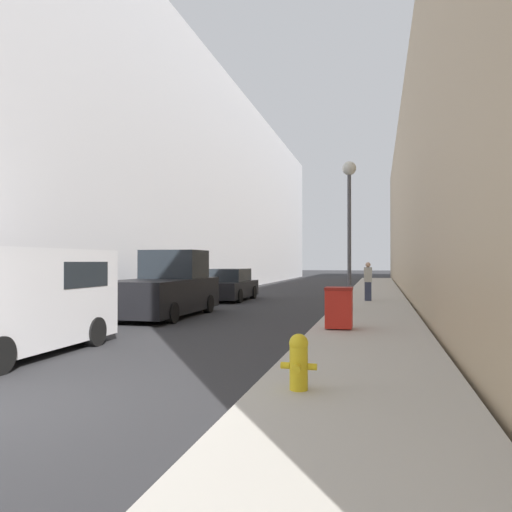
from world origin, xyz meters
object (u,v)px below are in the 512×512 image
at_px(trash_bin, 339,307).
at_px(pedestrian_on_sidewalk, 368,281).
at_px(parked_sedan_near, 229,286).
at_px(white_van, 13,296).
at_px(lamppost, 349,206).
at_px(fire_hydrant, 299,360).
at_px(pickup_truck, 166,289).

relative_size(trash_bin, pedestrian_on_sidewalk, 0.63).
xyz_separation_m(parked_sedan_near, pedestrian_on_sidewalk, (6.54, -0.71, 0.30)).
bearing_deg(white_van, lamppost, 56.19).
bearing_deg(parked_sedan_near, pedestrian_on_sidewalk, -6.18).
xyz_separation_m(trash_bin, white_van, (-6.11, -4.33, 0.47)).
relative_size(trash_bin, parked_sedan_near, 0.24).
height_order(fire_hydrant, pedestrian_on_sidewalk, pedestrian_on_sidewalk).
xyz_separation_m(white_van, pickup_truck, (0.00, 7.33, -0.25)).
xyz_separation_m(fire_hydrant, white_van, (-6.05, 1.89, 0.63)).
relative_size(lamppost, pickup_truck, 0.98).
bearing_deg(fire_hydrant, pedestrian_on_sidewalk, 87.87).
relative_size(parked_sedan_near, pedestrian_on_sidewalk, 2.63).
bearing_deg(white_van, trash_bin, 35.32).
height_order(trash_bin, parked_sedan_near, parked_sedan_near).
relative_size(fire_hydrant, pedestrian_on_sidewalk, 0.45).
height_order(trash_bin, white_van, white_van).
height_order(fire_hydrant, pickup_truck, pickup_truck).
bearing_deg(fire_hydrant, white_van, 162.68).
bearing_deg(pickup_truck, fire_hydrant, -56.71).
xyz_separation_m(lamppost, white_van, (-6.10, -9.10, -2.61)).
distance_m(lamppost, pickup_truck, 6.96).
xyz_separation_m(lamppost, pickup_truck, (-6.10, -1.77, -2.85)).
height_order(fire_hydrant, trash_bin, trash_bin).
distance_m(pickup_truck, pedestrian_on_sidewalk, 9.23).
bearing_deg(white_van, pedestrian_on_sidewalk, 64.25).
bearing_deg(pickup_truck, pedestrian_on_sidewalk, 44.08).
bearing_deg(parked_sedan_near, fire_hydrant, -69.96).
relative_size(pickup_truck, pedestrian_on_sidewalk, 3.18).
relative_size(lamppost, white_van, 1.12).
distance_m(parked_sedan_near, pedestrian_on_sidewalk, 6.59).
relative_size(white_van, pedestrian_on_sidewalk, 2.77).
bearing_deg(trash_bin, pickup_truck, 153.80).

